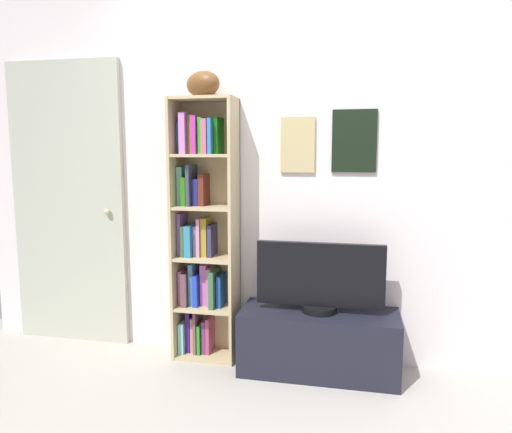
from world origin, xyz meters
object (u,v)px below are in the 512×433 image
bookshelf (202,233)px  television (320,278)px  football (203,84)px  tv_stand (319,342)px  door (68,204)px

bookshelf → television: (0.81, -0.11, -0.24)m
bookshelf → football: (0.03, -0.03, 0.98)m
tv_stand → football: bearing=174.3°
bookshelf → tv_stand: size_ratio=1.76×
bookshelf → television: 0.85m
football → television: size_ratio=0.34×
football → tv_stand: football is taller
football → television: bearing=-5.6°
bookshelf → television: bookshelf is taller
bookshelf → door: 1.07m
bookshelf → football: bearing=-42.1°
football → tv_stand: 1.82m
football → door: (-1.09, 0.10, -0.82)m
bookshelf → door: bearing=176.1°
football → television: football is taller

